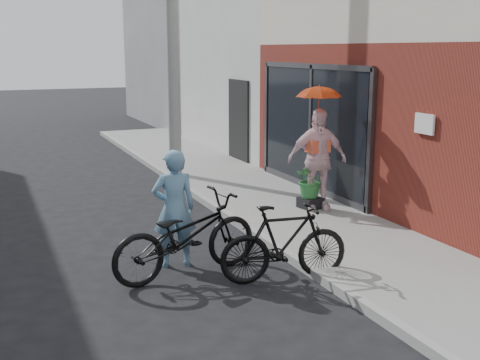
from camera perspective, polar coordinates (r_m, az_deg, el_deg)
ground at (r=7.97m, az=-0.61°, el=-9.05°), size 80.00×80.00×0.00m
sidewalk at (r=10.54m, az=5.71°, el=-3.40°), size 2.20×24.00×0.12m
curb at (r=10.04m, az=-0.10°, el=-4.13°), size 0.12×24.00×0.12m
plaster_building at (r=18.79m, az=9.29°, el=13.98°), size 8.00×6.00×7.00m
east_building_far at (r=24.98m, az=0.38°, el=13.68°), size 8.00×8.00×7.00m
utility_pole at (r=13.46m, az=-6.44°, el=14.78°), size 0.28×0.28×7.00m
officer at (r=8.13m, az=-6.27°, el=-2.72°), size 0.63×0.46×1.61m
bike_left at (r=7.82m, az=-5.15°, el=-5.30°), size 2.16×1.09×1.09m
bike_right at (r=7.66m, az=4.22°, el=-5.97°), size 1.73×0.71×1.01m
kimono_woman at (r=10.60m, az=7.33°, el=1.95°), size 1.12×0.67×1.79m
parasol at (r=10.46m, az=7.51°, el=8.56°), size 0.75×0.75×0.66m
planter at (r=10.84m, az=6.68°, el=-2.14°), size 0.42×0.42×0.19m
potted_plant at (r=10.74m, az=6.74°, el=0.10°), size 0.61×0.53×0.68m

